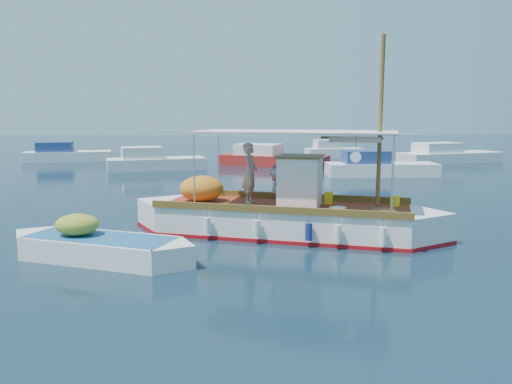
{
  "coord_description": "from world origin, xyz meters",
  "views": [
    {
      "loc": [
        -1.6,
        -15.41,
        3.79
      ],
      "look_at": [
        -1.09,
        0.0,
        1.41
      ],
      "focal_mm": 35.0,
      "sensor_mm": 36.0,
      "label": 1
    }
  ],
  "objects": [
    {
      "name": "fishing_caique",
      "position": [
        -0.26,
        0.24,
        0.56
      ],
      "size": [
        9.91,
        4.88,
        6.31
      ],
      "rotation": [
        0.0,
        0.0,
        -0.3
      ],
      "color": "white",
      "rests_on": "ground"
    },
    {
      "name": "ground",
      "position": [
        0.0,
        0.0,
        0.0
      ],
      "size": [
        160.0,
        160.0,
        0.0
      ],
      "primitive_type": "plane",
      "color": "black",
      "rests_on": "ground"
    },
    {
      "name": "bg_boat_nw",
      "position": [
        -7.64,
        19.63,
        0.49
      ],
      "size": [
        7.1,
        4.17,
        1.8
      ],
      "rotation": [
        0.0,
        0.0,
        0.28
      ],
      "color": "silver",
      "rests_on": "ground"
    },
    {
      "name": "bg_boat_far_n",
      "position": [
        6.82,
        29.49,
        0.49
      ],
      "size": [
        5.3,
        2.74,
        1.8
      ],
      "rotation": [
        0.0,
        0.0,
        0.15
      ],
      "color": "silver",
      "rests_on": "ground"
    },
    {
      "name": "bg_boat_n",
      "position": [
        0.71,
        22.21,
        0.49
      ],
      "size": [
        8.49,
        5.98,
        1.8
      ],
      "rotation": [
        0.0,
        0.0,
        -0.44
      ],
      "color": "maroon",
      "rests_on": "ground"
    },
    {
      "name": "bg_boat_ne",
      "position": [
        7.1,
        15.5,
        0.49
      ],
      "size": [
        6.84,
        2.31,
        1.8
      ],
      "rotation": [
        0.0,
        0.0,
        0.02
      ],
      "color": "silver",
      "rests_on": "ground"
    },
    {
      "name": "dinghy",
      "position": [
        -5.35,
        -2.48,
        0.28
      ],
      "size": [
        5.21,
        2.88,
        1.36
      ],
      "rotation": [
        0.0,
        0.0,
        -0.36
      ],
      "color": "white",
      "rests_on": "ground"
    },
    {
      "name": "bg_boat_e",
      "position": [
        15.21,
        24.33,
        0.49
      ],
      "size": [
        8.96,
        5.12,
        1.8
      ],
      "rotation": [
        0.0,
        0.0,
        0.31
      ],
      "color": "silver",
      "rests_on": "ground"
    },
    {
      "name": "bg_boat_far_w",
      "position": [
        -16.05,
        26.46,
        0.49
      ],
      "size": [
        7.18,
        3.71,
        1.8
      ],
      "rotation": [
        0.0,
        0.0,
        0.21
      ],
      "color": "silver",
      "rests_on": "ground"
    }
  ]
}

